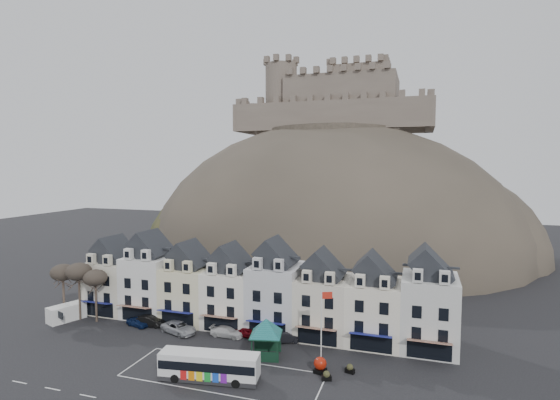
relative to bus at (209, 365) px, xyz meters
The scene contains 21 objects.
ground 2.05m from the bus, 168.40° to the left, with size 300.00×300.00×0.00m, color black.
coach_bay_markings 2.41m from the bus, 59.76° to the left, with size 22.00×7.50×0.01m, color silver.
townhouse_terrace 16.63m from the bus, 93.50° to the left, with size 54.40×9.35×11.80m.
castle_hill 69.20m from the bus, 89.90° to the left, with size 100.00×76.00×68.00m.
castle 85.35m from the bus, 90.47° to the left, with size 50.20×22.20×22.00m.
tree_left_far 32.41m from the bus, 160.40° to the left, with size 3.61×3.61×8.24m.
tree_left_mid 29.70m from the bus, 158.42° to the left, with size 3.78×3.78×8.64m.
tree_left_near 26.86m from the bus, 156.03° to the left, with size 3.43×3.43×7.84m.
bus is the anchor object (origin of this frame).
bus_shelter 8.55m from the bus, 62.32° to the left, with size 7.29×7.29×4.74m.
red_buoy 12.28m from the bus, 25.90° to the left, with size 1.44×1.44×1.79m.
flagpole 13.30m from the bus, 31.68° to the left, with size 1.23×0.58×9.11m.
white_van 30.34m from the bus, 161.29° to the left, with size 3.89×5.64×2.36m.
planter_west 15.58m from the bus, 23.88° to the left, with size 1.15×0.79×1.05m.
planter_east 12.72m from the bus, 17.58° to the left, with size 1.18×0.86×1.06m.
car_navy 20.38m from the bus, 147.36° to the left, with size 1.51×3.76×1.28m, color #0E1C46.
car_black 19.37m from the bus, 143.23° to the left, with size 1.64×4.69×1.55m, color black.
car_silver 14.66m from the bus, 133.79° to the left, with size 2.51×5.36×1.51m, color #A6A8AE.
car_white 12.01m from the bus, 105.96° to the left, with size 1.88×4.64×1.35m, color silver.
car_maroon 12.28m from the bus, 91.57° to the left, with size 1.54×3.84×1.31m, color #50040B.
car_charcoal 13.15m from the bus, 68.23° to the left, with size 1.52×4.37×1.44m, color black.
Camera 1 is at (22.47, -41.11, 23.25)m, focal length 28.00 mm.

